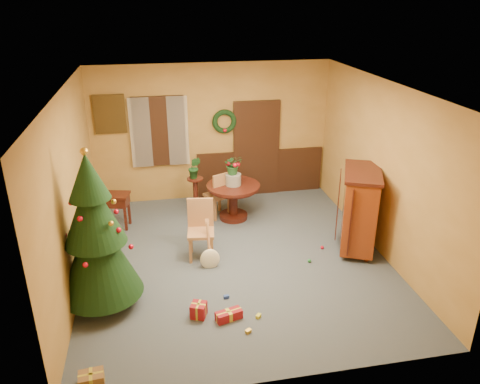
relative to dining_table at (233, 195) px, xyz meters
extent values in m
plane|color=#323C4A|center=(-0.23, -1.56, -0.51)|extent=(5.50, 5.50, 0.00)
plane|color=silver|center=(-0.23, -1.56, 2.39)|extent=(5.50, 5.50, 0.00)
plane|color=olive|center=(-0.23, 1.19, 0.94)|extent=(5.00, 0.00, 5.00)
plane|color=olive|center=(-0.23, -4.31, 0.94)|extent=(5.00, 0.00, 5.00)
plane|color=olive|center=(-2.73, -1.56, 0.94)|extent=(0.00, 5.50, 5.50)
plane|color=olive|center=(2.27, -1.56, 0.94)|extent=(0.00, 5.50, 5.50)
cube|color=black|center=(0.82, 1.15, -0.01)|extent=(2.80, 0.06, 1.00)
cube|color=black|center=(0.72, 1.14, 0.54)|extent=(1.00, 0.08, 2.10)
cube|color=white|center=(0.72, 1.17, 0.49)|extent=(0.80, 0.03, 1.90)
cube|color=black|center=(-1.33, 1.14, 1.04)|extent=(1.05, 0.08, 1.45)
cube|color=white|center=(-1.33, 1.17, 1.04)|extent=(0.88, 0.03, 1.25)
cube|color=white|center=(-1.71, 1.09, 1.04)|extent=(0.42, 0.02, 1.45)
cube|color=white|center=(-0.95, 1.09, 1.04)|extent=(0.42, 0.02, 1.45)
torus|color=black|center=(0.02, 1.11, 1.19)|extent=(0.51, 0.11, 0.51)
cube|color=#4C3819|center=(-2.28, 1.15, 1.44)|extent=(0.62, 0.05, 0.78)
cube|color=gray|center=(-2.28, 1.18, 1.44)|extent=(0.48, 0.02, 0.62)
cylinder|color=black|center=(0.00, 0.00, 0.19)|extent=(1.05, 1.05, 0.06)
cylinder|color=black|center=(0.00, 0.00, 0.13)|extent=(0.94, 0.94, 0.04)
cylinder|color=black|center=(0.00, 0.00, -0.15)|extent=(0.17, 0.17, 0.58)
cylinder|color=black|center=(0.00, 0.00, -0.46)|extent=(0.56, 0.56, 0.09)
cylinder|color=slate|center=(0.00, 0.00, 0.33)|extent=(0.31, 0.31, 0.22)
imported|color=#1E4C23|center=(0.00, 0.00, 0.63)|extent=(0.35, 0.30, 0.39)
cube|color=#965F3C|center=(-0.80, -1.38, -0.04)|extent=(0.49, 0.49, 0.05)
cube|color=#965F3C|center=(-0.78, -1.18, 0.25)|extent=(0.44, 0.10, 0.52)
cube|color=#965F3C|center=(-0.60, -1.22, -0.28)|extent=(0.05, 0.05, 0.45)
cube|color=#965F3C|center=(-0.95, -1.18, -0.28)|extent=(0.05, 0.05, 0.45)
cube|color=#965F3C|center=(-0.65, -1.58, -0.28)|extent=(0.05, 0.05, 0.45)
cube|color=#965F3C|center=(-1.00, -1.53, -0.28)|extent=(0.05, 0.05, 0.45)
cube|color=#965F3C|center=(-0.30, 0.17, -0.06)|extent=(0.56, 0.56, 0.05)
cube|color=#965F3C|center=(-0.22, 0.00, 0.21)|extent=(0.39, 0.22, 0.50)
cube|color=#965F3C|center=(-0.38, -0.05, -0.29)|extent=(0.06, 0.06, 0.43)
cube|color=#965F3C|center=(-0.07, 0.09, -0.29)|extent=(0.06, 0.06, 0.43)
cube|color=#965F3C|center=(-0.53, 0.25, -0.29)|extent=(0.06, 0.06, 0.43)
cube|color=#965F3C|center=(-0.22, 0.40, -0.29)|extent=(0.06, 0.06, 0.43)
cylinder|color=black|center=(-0.72, 0.25, -0.11)|extent=(0.10, 0.10, 0.79)
cylinder|color=black|center=(-0.72, 0.25, 0.30)|extent=(0.32, 0.32, 0.03)
imported|color=#19471E|center=(-0.72, 0.25, 0.53)|extent=(0.29, 0.26, 0.45)
cylinder|color=#382111|center=(-2.34, -2.42, -0.38)|extent=(0.15, 0.15, 0.25)
cone|color=black|center=(-2.34, -2.42, 0.39)|extent=(1.16, 1.16, 1.37)
cone|color=black|center=(-2.34, -2.42, 1.02)|extent=(0.84, 0.84, 1.00)
cone|color=black|center=(-2.34, -2.42, 1.49)|extent=(0.55, 0.55, 0.63)
sphere|color=gold|center=(-2.34, -2.42, 1.83)|extent=(0.11, 0.11, 0.11)
cube|color=black|center=(-2.38, 0.08, 0.16)|extent=(0.84, 0.54, 0.05)
cube|color=black|center=(-2.38, 0.08, 0.04)|extent=(0.79, 0.50, 0.16)
cube|color=black|center=(-2.71, 0.08, -0.19)|extent=(0.11, 0.28, 0.64)
cube|color=black|center=(-2.06, 0.08, -0.19)|extent=(0.11, 0.28, 0.64)
cube|color=#5E200A|center=(1.92, -1.58, 0.24)|extent=(0.91, 1.19, 1.33)
cube|color=black|center=(1.92, -1.58, 0.92)|extent=(1.00, 1.28, 0.05)
cylinder|color=black|center=(1.92, -2.03, -0.46)|extent=(0.07, 0.07, 0.10)
cylinder|color=black|center=(1.92, -1.13, -0.46)|extent=(0.07, 0.07, 0.10)
cube|color=brown|center=(-2.37, -3.96, -0.43)|extent=(0.30, 0.23, 0.15)
cube|color=gold|center=(-2.37, -3.96, -0.43)|extent=(0.29, 0.06, 0.15)
cube|color=gold|center=(-2.37, -3.96, -0.43)|extent=(0.06, 0.21, 0.15)
cube|color=maroon|center=(-1.02, -2.96, -0.40)|extent=(0.27, 0.27, 0.20)
cube|color=gold|center=(-1.02, -2.96, -0.40)|extent=(0.20, 0.11, 0.21)
cube|color=gold|center=(-1.02, -2.96, -0.40)|extent=(0.11, 0.20, 0.21)
cube|color=brown|center=(-2.12, -1.92, -0.44)|extent=(0.29, 0.24, 0.14)
cube|color=gold|center=(-2.12, -1.92, -0.44)|extent=(0.25, 0.10, 0.14)
cube|color=gold|center=(-2.12, -1.92, -0.44)|extent=(0.09, 0.18, 0.14)
cube|color=maroon|center=(-0.62, -3.10, -0.44)|extent=(0.39, 0.25, 0.13)
cube|color=gold|center=(-0.62, -3.10, -0.44)|extent=(0.37, 0.12, 0.13)
cube|color=gold|center=(-0.62, -3.10, -0.44)|extent=(0.09, 0.16, 0.13)
cube|color=#23409B|center=(-0.58, -2.62, -0.48)|extent=(0.08, 0.06, 0.05)
sphere|color=#227D37|center=(0.96, -1.89, -0.48)|extent=(0.06, 0.06, 0.06)
cube|color=yellow|center=(-0.21, -3.15, -0.48)|extent=(0.09, 0.09, 0.05)
sphere|color=red|center=(1.32, -1.51, -0.48)|extent=(0.06, 0.06, 0.06)
cube|color=gold|center=(-0.41, -3.43, -0.48)|extent=(0.09, 0.08, 0.05)
camera|label=1|loc=(-1.46, -8.31, 3.68)|focal=35.00mm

